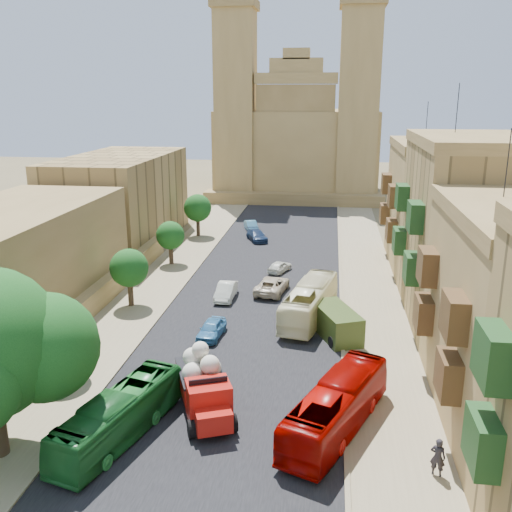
% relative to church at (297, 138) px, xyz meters
% --- Properties ---
extents(road_surface, '(14.00, 140.00, 0.01)m').
position_rel_church_xyz_m(road_surface, '(0.00, -48.61, -9.51)').
color(road_surface, black).
rests_on(road_surface, ground).
extents(sidewalk_east, '(5.00, 140.00, 0.01)m').
position_rel_church_xyz_m(sidewalk_east, '(9.50, -48.61, -9.51)').
color(sidewalk_east, '#887959').
rests_on(sidewalk_east, ground).
extents(sidewalk_west, '(5.00, 140.00, 0.01)m').
position_rel_church_xyz_m(sidewalk_west, '(-9.50, -48.61, -9.51)').
color(sidewalk_west, '#887959').
rests_on(sidewalk_west, ground).
extents(kerb_east, '(0.25, 140.00, 0.12)m').
position_rel_church_xyz_m(kerb_east, '(7.00, -48.61, -9.46)').
color(kerb_east, '#887959').
rests_on(kerb_east, ground).
extents(kerb_west, '(0.25, 140.00, 0.12)m').
position_rel_church_xyz_m(kerb_west, '(-7.00, -48.61, -9.46)').
color(kerb_west, '#887959').
rests_on(kerb_west, ground).
extents(townhouse_c, '(9.00, 14.00, 17.40)m').
position_rel_church_xyz_m(townhouse_c, '(15.95, -53.61, -2.61)').
color(townhouse_c, '#9B7D46').
rests_on(townhouse_c, ground).
extents(townhouse_d, '(9.00, 14.00, 15.90)m').
position_rel_church_xyz_m(townhouse_d, '(15.95, -39.61, -3.36)').
color(townhouse_d, olive).
rests_on(townhouse_d, ground).
extents(west_wall, '(1.00, 40.00, 1.80)m').
position_rel_church_xyz_m(west_wall, '(-12.50, -58.61, -8.62)').
color(west_wall, olive).
rests_on(west_wall, ground).
extents(west_building_mid, '(10.00, 22.00, 10.00)m').
position_rel_church_xyz_m(west_building_mid, '(-18.00, -34.61, -4.52)').
color(west_building_mid, '#9B7D46').
rests_on(west_building_mid, ground).
extents(church, '(28.00, 22.50, 36.30)m').
position_rel_church_xyz_m(church, '(0.00, 0.00, 0.00)').
color(church, olive).
rests_on(church, ground).
extents(street_tree_a, '(3.12, 3.12, 4.80)m').
position_rel_church_xyz_m(street_tree_a, '(-10.00, -66.61, -6.31)').
color(street_tree_a, '#3C2C1E').
rests_on(street_tree_a, ground).
extents(street_tree_b, '(3.09, 3.09, 4.75)m').
position_rel_church_xyz_m(street_tree_b, '(-10.00, -54.61, -6.34)').
color(street_tree_b, '#3C2C1E').
rests_on(street_tree_b, ground).
extents(street_tree_c, '(2.85, 2.85, 4.39)m').
position_rel_church_xyz_m(street_tree_c, '(-10.00, -42.61, -6.59)').
color(street_tree_c, '#3C2C1E').
rests_on(street_tree_c, ground).
extents(street_tree_d, '(3.31, 3.31, 5.09)m').
position_rel_church_xyz_m(street_tree_d, '(-10.00, -30.61, -6.11)').
color(street_tree_d, '#3C2C1E').
rests_on(street_tree_d, ground).
extents(red_truck, '(4.45, 6.58, 3.64)m').
position_rel_church_xyz_m(red_truck, '(-0.58, -69.56, -7.91)').
color(red_truck, '#B7160E').
rests_on(red_truck, ground).
extents(olive_pickup, '(3.92, 5.41, 2.05)m').
position_rel_church_xyz_m(olive_pickup, '(6.50, -58.61, -8.51)').
color(olive_pickup, '#35481B').
rests_on(olive_pickup, ground).
extents(bus_green_north, '(4.39, 9.10, 2.47)m').
position_rel_church_xyz_m(bus_green_north, '(-4.19, -72.62, -8.28)').
color(bus_green_north, '#1D6827').
rests_on(bus_green_north, ground).
extents(bus_red_east, '(5.74, 9.70, 2.67)m').
position_rel_church_xyz_m(bus_red_east, '(6.50, -70.52, -8.18)').
color(bus_red_east, '#910300').
rests_on(bus_red_east, ground).
extents(bus_cream_east, '(4.28, 10.17, 2.76)m').
position_rel_church_xyz_m(bus_cream_east, '(4.51, -55.55, -8.13)').
color(bus_cream_east, '#F9F1BC').
rests_on(bus_cream_east, ground).
extents(car_blue_a, '(1.80, 3.78, 1.25)m').
position_rel_church_xyz_m(car_blue_a, '(-2.21, -59.94, -8.89)').
color(car_blue_a, teal).
rests_on(car_blue_a, ground).
extents(car_white_a, '(1.44, 4.01, 1.32)m').
position_rel_church_xyz_m(car_white_a, '(-2.63, -52.02, -8.86)').
color(car_white_a, silver).
rests_on(car_white_a, ground).
extents(car_cream, '(3.01, 5.21, 1.36)m').
position_rel_church_xyz_m(car_cream, '(1.06, -50.01, -8.83)').
color(car_cream, beige).
rests_on(car_cream, ground).
extents(car_dkblue, '(3.31, 4.64, 1.25)m').
position_rel_church_xyz_m(car_dkblue, '(-2.62, -32.11, -8.89)').
color(car_dkblue, '#182B4D').
rests_on(car_dkblue, ground).
extents(car_white_b, '(2.42, 3.52, 1.11)m').
position_rel_church_xyz_m(car_white_b, '(1.17, -44.01, -8.96)').
color(car_white_b, silver).
rests_on(car_white_b, ground).
extents(car_blue_b, '(2.39, 3.92, 1.22)m').
position_rel_church_xyz_m(car_blue_b, '(-3.99, -27.11, -8.91)').
color(car_blue_b, teal).
rests_on(car_blue_b, ground).
extents(pedestrian_a, '(0.79, 0.65, 1.86)m').
position_rel_church_xyz_m(pedestrian_a, '(11.00, -73.53, -8.59)').
color(pedestrian_a, black).
rests_on(pedestrian_a, ground).
extents(pedestrian_c, '(0.70, 1.16, 1.86)m').
position_rel_church_xyz_m(pedestrian_c, '(7.50, -64.96, -8.59)').
color(pedestrian_c, '#2E2E36').
rests_on(pedestrian_c, ground).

